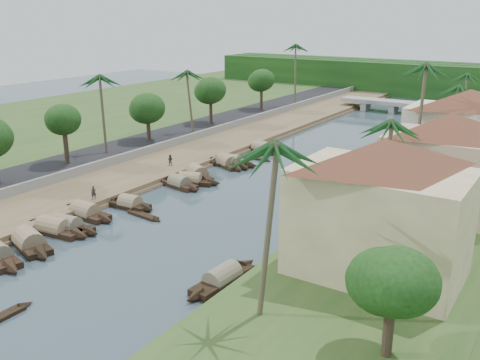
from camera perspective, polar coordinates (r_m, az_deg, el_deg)
The scene contains 44 objects.
ground at distance 52.01m, azimuth -5.36°, elevation -4.91°, with size 220.00×220.00×0.00m, color #364852.
left_bank at distance 76.24m, azimuth -5.56°, elevation 2.65°, with size 10.00×180.00×0.80m, color brown.
right_bank at distance 61.64m, azimuth 20.91°, elevation -1.83°, with size 16.00×180.00×1.20m, color #294C1E.
road at distance 81.60m, azimuth -10.26°, elevation 3.65°, with size 8.00×180.00×1.40m, color black.
retaining_wall at distance 78.63m, azimuth -7.98°, elevation 3.73°, with size 0.40×180.00×1.10m, color gray.
far_left_fill at distance 101.28m, azimuth -21.36°, elevation 5.37°, with size 45.00×220.00×1.35m, color #294C1E.
treeline at distance 141.69m, azimuth 20.82°, elevation 9.91°, with size 120.00×14.00×8.00m.
bridge at distance 115.03m, azimuth 17.54°, elevation 7.59°, with size 28.00×4.00×2.40m.
building_near at distance 39.55m, azimuth 14.66°, elevation -2.82°, with size 14.85×14.85×10.20m.
building_mid at distance 54.26m, azimuth 21.13°, elevation 1.75°, with size 14.11×14.11×9.70m.
building_far at distance 67.81m, azimuth 22.94°, elevation 4.70°, with size 15.59×15.59×10.20m.
sampan_1 at distance 50.65m, azimuth -21.55°, elevation -6.24°, with size 8.51×4.33×2.44m.
sampan_2 at distance 53.04m, azimuth -19.27°, elevation -4.92°, with size 8.74×2.70×2.26m.
sampan_3 at distance 53.26m, azimuth -18.09°, elevation -4.71°, with size 8.16×2.60×2.17m.
sampan_4 at distance 56.16m, azimuth -16.16°, elevation -3.38°, with size 8.08×2.16×2.28m.
sampan_5 at distance 57.51m, azimuth -11.64°, elevation -2.55°, with size 6.34×1.97×2.04m.
sampan_6 at distance 63.43m, azimuth -6.51°, elevation -0.41°, with size 6.99×2.67×2.07m.
sampan_7 at distance 64.50m, azimuth -5.33°, elevation -0.07°, with size 7.83×4.06×2.08m.
sampan_8 at distance 66.93m, azimuth -4.62°, elevation 0.61°, with size 7.77×5.43×2.41m.
sampan_9 at distance 71.86m, azimuth -1.20°, elevation 1.83°, with size 7.79×2.81×1.97m.
sampan_10 at distance 71.90m, azimuth -1.48°, elevation 1.84°, with size 8.08×5.02×2.24m.
sampan_11 at distance 72.05m, azimuth -1.20°, elevation 1.88°, with size 8.53×3.50×2.37m.
sampan_12 at distance 80.73m, azimuth 2.42°, elevation 3.55°, with size 7.44×4.54×1.86m.
sampan_13 at distance 79.41m, azimuth 2.24°, elevation 3.32°, with size 7.37×3.60×2.02m.
sampan_14 at distance 41.21m, azimuth -1.89°, elevation -10.47°, with size 2.09×8.49×2.06m.
sampan_15 at distance 53.39m, azimuth 7.34°, elevation -3.91°, with size 4.00×7.18×1.96m.
sampan_16 at distance 65.87m, azimuth 12.58°, elevation -0.05°, with size 2.46×8.78×2.13m.
canoe_1 at distance 55.01m, azimuth -10.30°, elevation -3.75°, with size 5.30×1.39×0.85m.
canoe_2 at distance 75.31m, azimuth 1.68°, elevation 2.30°, with size 5.17×0.95×0.75m.
palm_0 at distance 30.99m, azimuth 2.66°, elevation 3.34°, with size 3.20×3.20×12.77m.
palm_1 at distance 47.97m, azimuth 15.28°, elevation 5.72°, with size 3.20×3.20×11.04m.
palm_2 at distance 61.94m, azimuth 19.06°, elevation 11.14°, with size 3.20×3.20×14.65m.
palm_3 at distance 76.22m, azimuth 22.32°, elevation 9.00°, with size 3.20×3.20×10.81m.
palm_5 at distance 73.92m, azimuth -14.65°, elevation 10.43°, with size 3.20×3.20×11.84m.
palm_6 at distance 84.79m, azimuth -5.29°, elevation 11.24°, with size 3.20×3.20×11.08m.
palm_7 at distance 92.99m, azimuth 23.19°, elevation 10.15°, with size 3.20×3.20×10.75m.
palm_8 at distance 111.32m, azimuth 6.04°, elevation 13.94°, with size 3.20×3.20×13.67m.
tree_2 at distance 70.34m, azimuth -18.32°, elevation 6.04°, with size 4.37×4.37×7.41m.
tree_3 at distance 80.71m, azimuth -9.84°, elevation 7.47°, with size 5.18×5.18×6.94m.
tree_4 at distance 92.70m, azimuth -3.17°, elevation 9.43°, with size 5.21×5.21×7.73m.
tree_5 at distance 106.83m, azimuth 2.31°, elevation 10.51°, with size 4.95×4.95×7.68m.
tree_7 at distance 30.47m, azimuth 15.98°, elevation -10.50°, with size 4.46×4.46×6.46m.
person_near at distance 58.62m, azimuth -15.34°, elevation -1.31°, with size 0.52×0.34×1.42m, color #232229.
person_far at distance 69.59m, azimuth -7.47°, elevation 2.12°, with size 0.71×0.55×1.46m, color #343324.
Camera 1 is at (30.15, -37.56, 19.63)m, focal length 40.00 mm.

